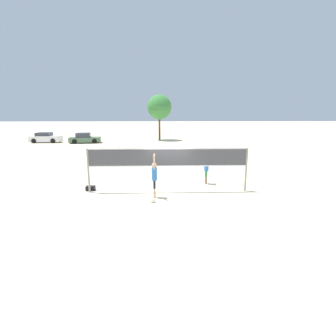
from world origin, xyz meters
name	(u,v)px	position (x,y,z in m)	size (l,w,h in m)	color
ground_plane	(168,191)	(0.00, 0.00, 0.00)	(200.00, 200.00, 0.00)	beige
volleyball_net	(168,160)	(0.00, 0.00, 1.76)	(8.66, 0.11, 2.40)	gray
player_spiker	(154,175)	(-0.72, -0.97, 1.19)	(0.28, 0.72, 2.24)	tan
player_blocker	(206,167)	(2.36, 1.50, 1.05)	(0.28, 0.69, 2.00)	#8C664C
volleyball	(153,200)	(-0.78, -1.73, 0.11)	(0.23, 0.23, 0.23)	silver
gear_bag	(91,188)	(-4.31, 0.32, 0.13)	(0.48, 0.33, 0.26)	black
parked_car_near	(46,138)	(-16.45, 23.52, 0.65)	(4.21, 1.96, 1.41)	silver
parked_car_mid	(85,138)	(-10.81, 22.80, 0.62)	(4.43, 2.43, 1.39)	#4C6B4C
tree_left_cluster	(159,107)	(-0.45, 26.32, 4.90)	(3.64, 3.64, 6.74)	#4C3823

